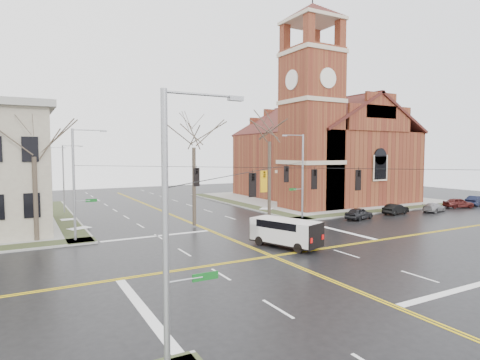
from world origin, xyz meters
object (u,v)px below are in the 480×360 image
signal_pole_ne (301,174)px  parked_car_a (359,213)px  cargo_van (283,230)px  parked_car_d (458,203)px  church (318,144)px  tree_nw_near (194,142)px  tree_nw_far (34,151)px  tree_ne (270,136)px  parked_car_b (396,209)px  signal_pole_nw (76,181)px  signal_pole_sw (171,229)px  streetlight_north_b (52,169)px  parked_car_c (434,207)px  parked_car_e (477,201)px  streetlight_north_a (65,176)px

signal_pole_ne → parked_car_a: size_ratio=2.37×
cargo_van → parked_car_d: bearing=-8.5°
church → tree_nw_near: bearing=-154.9°
tree_nw_far → tree_ne: 22.76m
church → cargo_van: (-22.42, -22.72, -7.19)m
parked_car_b → tree_nw_near: tree_nw_near is taller
signal_pole_nw → signal_pole_sw: 23.00m
streetlight_north_b → tree_ne: bearing=-61.1°
parked_car_c → parked_car_e: (10.36, 0.91, 0.11)m
signal_pole_sw → parked_car_c: (40.19, 19.47, -4.40)m
parked_car_d → cargo_van: bearing=120.7°
church → tree_nw_near: size_ratio=2.42×
parked_car_a → parked_car_d: bearing=-102.7°
tree_ne → signal_pole_sw: bearing=-128.5°
signal_pole_ne → parked_car_e: bearing=-5.4°
church → parked_car_e: church is taller
church → signal_pole_nw: (-36.09, -13.28, -3.48)m
parked_car_b → tree_nw_near: 25.19m
parked_car_d → parked_car_e: bearing=-67.2°
church → parked_car_c: 19.02m
parked_car_a → tree_ne: bearing=44.7°
cargo_van → parked_car_d: 33.05m
church → cargo_van: bearing=-134.6°
signal_pole_nw → cargo_van: signal_pole_nw is taller
signal_pole_nw → tree_ne: 20.27m
streetlight_north_b → tree_nw_near: 36.69m
signal_pole_ne → church: bearing=44.7°
parked_car_a → church: bearing=-39.7°
parked_car_c → tree_nw_near: 30.78m
parked_car_b → streetlight_north_b: bearing=32.3°
parked_car_e → tree_nw_near: size_ratio=0.35×
streetlight_north_b → parked_car_b: 51.85m
signal_pole_sw → streetlight_north_a: 39.51m
signal_pole_ne → parked_car_b: signal_pole_ne is taller
signal_pole_sw → parked_car_a: size_ratio=2.37×
church → parked_car_e: (14.46, -15.91, -7.77)m
streetlight_north_b → parked_car_a: bearing=-55.4°
tree_ne → parked_car_d: bearing=-10.4°
streetlight_north_a → tree_nw_near: 18.54m
cargo_van → signal_pole_nw: bearing=125.5°
streetlight_north_a → parked_car_d: 49.51m
parked_car_d → church: bearing=50.9°
church → streetlight_north_b: 42.53m
signal_pole_sw → parked_car_c: bearing=25.8°
parked_car_b → tree_nw_far: 38.20m
signal_pole_nw → signal_pole_sw: size_ratio=1.00×
streetlight_north_a → parked_car_c: (39.52, -20.03, -3.92)m
cargo_van → tree_nw_near: (-2.87, 10.87, 6.97)m
signal_pole_ne → tree_ne: bearing=146.4°
streetlight_north_a → parked_car_e: 53.56m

